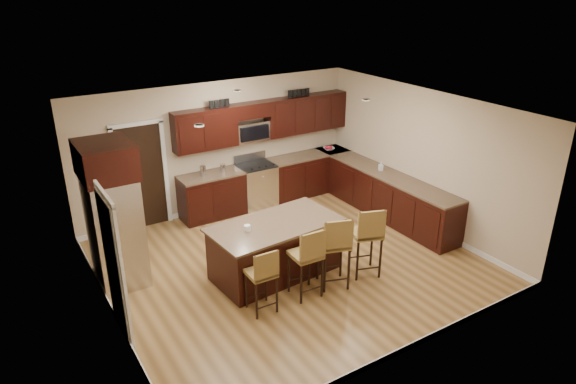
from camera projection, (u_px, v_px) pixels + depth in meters
floor at (290, 263)px, 8.91m from camera, size 6.00×6.00×0.00m
ceiling at (290, 110)px, 7.85m from camera, size 6.00×6.00×0.00m
wall_back at (219, 147)px, 10.53m from camera, size 6.00×0.00×6.00m
wall_left at (102, 237)px, 6.92m from camera, size 0.00×5.50×5.50m
wall_right at (422, 159)px, 9.84m from camera, size 0.00×5.50×5.50m
base_cabinets at (330, 189)px, 10.78m from camera, size 4.02×3.96×0.92m
upper_cabinets at (267, 119)px, 10.72m from camera, size 4.00×0.33×0.80m
range at (256, 185)px, 10.97m from camera, size 0.76×0.64×1.11m
microwave at (251, 131)px, 10.64m from camera, size 0.76×0.31×0.40m
doorway at (142, 177)px, 9.84m from camera, size 0.85×0.03×2.06m
pantry_door at (113, 267)px, 6.82m from camera, size 0.03×0.80×2.04m
letter_decor at (260, 98)px, 10.47m from camera, size 2.20×0.03×0.15m
island at (275, 250)px, 8.45m from camera, size 2.20×1.27×0.92m
stool_left at (263, 274)px, 7.36m from camera, size 0.40×0.40×1.05m
stool_mid at (308, 255)px, 7.70m from camera, size 0.45×0.45×1.16m
stool_right at (335, 244)px, 7.94m from camera, size 0.58×0.58×1.23m
refrigerator at (113, 213)px, 7.94m from camera, size 0.79×0.97×2.35m
floor_mat at (255, 226)px, 10.22m from camera, size 0.97×0.78×0.01m
fruit_bowl at (329, 149)px, 11.71m from camera, size 0.31×0.31×0.06m
soap_bottle at (381, 166)px, 10.46m from camera, size 0.11×0.11×0.19m
canister_tall at (203, 171)px, 10.17m from camera, size 0.12×0.12×0.21m
canister_short at (223, 168)px, 10.39m from camera, size 0.11×0.11×0.17m
island_jar at (247, 228)px, 7.99m from camera, size 0.10×0.10×0.10m
stool_extra at (368, 234)px, 8.25m from camera, size 0.58×0.58×1.23m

